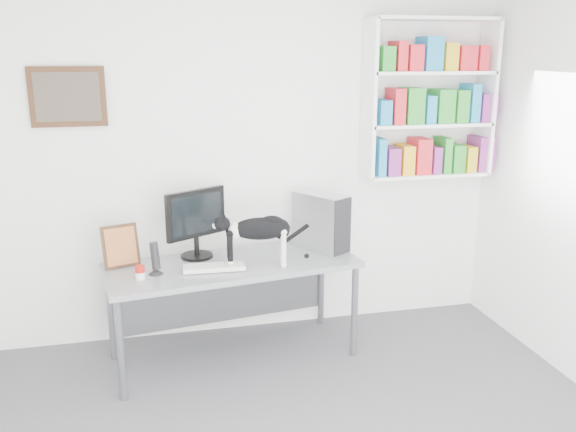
{
  "coord_description": "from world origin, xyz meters",
  "views": [
    {
      "loc": [
        -0.78,
        -2.62,
        2.2
      ],
      "look_at": [
        0.19,
        1.53,
        1.06
      ],
      "focal_mm": 38.0,
      "sensor_mm": 36.0,
      "label": 1
    }
  ],
  "objects_px": {
    "cat": "(259,241)",
    "pc_tower": "(321,221)",
    "desk": "(233,310)",
    "monitor": "(196,223)",
    "leaning_print": "(120,245)",
    "keyboard": "(214,267)",
    "soup_can": "(140,272)",
    "speaker": "(155,258)",
    "bookshelf": "(429,99)"
  },
  "relations": [
    {
      "from": "cat",
      "to": "pc_tower",
      "type": "bearing_deg",
      "value": 33.85
    },
    {
      "from": "desk",
      "to": "pc_tower",
      "type": "relative_size",
      "value": 4.11
    },
    {
      "from": "monitor",
      "to": "leaning_print",
      "type": "bearing_deg",
      "value": 158.36
    },
    {
      "from": "desk",
      "to": "keyboard",
      "type": "relative_size",
      "value": 4.2
    },
    {
      "from": "keyboard",
      "to": "monitor",
      "type": "bearing_deg",
      "value": 110.83
    },
    {
      "from": "pc_tower",
      "to": "leaning_print",
      "type": "height_order",
      "value": "pc_tower"
    },
    {
      "from": "monitor",
      "to": "soup_can",
      "type": "height_order",
      "value": "monitor"
    },
    {
      "from": "pc_tower",
      "to": "speaker",
      "type": "relative_size",
      "value": 1.85
    },
    {
      "from": "soup_can",
      "to": "bookshelf",
      "type": "bearing_deg",
      "value": 13.27
    },
    {
      "from": "bookshelf",
      "to": "cat",
      "type": "xyz_separation_m",
      "value": [
        -1.46,
        -0.47,
        -0.92
      ]
    },
    {
      "from": "bookshelf",
      "to": "desk",
      "type": "xyz_separation_m",
      "value": [
        -1.63,
        -0.35,
        -1.48
      ]
    },
    {
      "from": "keyboard",
      "to": "pc_tower",
      "type": "bearing_deg",
      "value": 21.58
    },
    {
      "from": "soup_can",
      "to": "leaning_print",
      "type": "bearing_deg",
      "value": 113.6
    },
    {
      "from": "pc_tower",
      "to": "cat",
      "type": "bearing_deg",
      "value": 177.04
    },
    {
      "from": "bookshelf",
      "to": "keyboard",
      "type": "bearing_deg",
      "value": -165.36
    },
    {
      "from": "leaning_print",
      "to": "soup_can",
      "type": "bearing_deg",
      "value": -83.52
    },
    {
      "from": "leaning_print",
      "to": "pc_tower",
      "type": "bearing_deg",
      "value": -14.53
    },
    {
      "from": "desk",
      "to": "pc_tower",
      "type": "height_order",
      "value": "pc_tower"
    },
    {
      "from": "speaker",
      "to": "cat",
      "type": "height_order",
      "value": "cat"
    },
    {
      "from": "pc_tower",
      "to": "cat",
      "type": "distance_m",
      "value": 0.61
    },
    {
      "from": "speaker",
      "to": "leaning_print",
      "type": "height_order",
      "value": "leaning_print"
    },
    {
      "from": "keyboard",
      "to": "cat",
      "type": "height_order",
      "value": "cat"
    },
    {
      "from": "leaning_print",
      "to": "soup_can",
      "type": "relative_size",
      "value": 3.31
    },
    {
      "from": "bookshelf",
      "to": "desk",
      "type": "distance_m",
      "value": 2.23
    },
    {
      "from": "monitor",
      "to": "keyboard",
      "type": "xyz_separation_m",
      "value": [
        0.09,
        -0.29,
        -0.24
      ]
    },
    {
      "from": "leaning_print",
      "to": "monitor",
      "type": "bearing_deg",
      "value": -9.27
    },
    {
      "from": "cat",
      "to": "leaning_print",
      "type": "bearing_deg",
      "value": 172.18
    },
    {
      "from": "monitor",
      "to": "speaker",
      "type": "relative_size",
      "value": 2.22
    },
    {
      "from": "pc_tower",
      "to": "monitor",
      "type": "bearing_deg",
      "value": 148.21
    },
    {
      "from": "desk",
      "to": "pc_tower",
      "type": "xyz_separation_m",
      "value": [
        0.71,
        0.17,
        0.59
      ]
    },
    {
      "from": "bookshelf",
      "to": "soup_can",
      "type": "xyz_separation_m",
      "value": [
        -2.27,
        -0.54,
        -1.06
      ]
    },
    {
      "from": "bookshelf",
      "to": "speaker",
      "type": "bearing_deg",
      "value": -167.91
    },
    {
      "from": "monitor",
      "to": "pc_tower",
      "type": "bearing_deg",
      "value": -29.91
    },
    {
      "from": "bookshelf",
      "to": "speaker",
      "type": "xyz_separation_m",
      "value": [
        -2.17,
        -0.46,
        -0.99
      ]
    },
    {
      "from": "desk",
      "to": "speaker",
      "type": "xyz_separation_m",
      "value": [
        -0.54,
        -0.11,
        0.49
      ]
    },
    {
      "from": "keyboard",
      "to": "speaker",
      "type": "xyz_separation_m",
      "value": [
        -0.4,
        -0.0,
        0.1
      ]
    },
    {
      "from": "desk",
      "to": "leaning_print",
      "type": "distance_m",
      "value": 0.94
    },
    {
      "from": "pc_tower",
      "to": "cat",
      "type": "relative_size",
      "value": 0.72
    },
    {
      "from": "keyboard",
      "to": "soup_can",
      "type": "distance_m",
      "value": 0.51
    },
    {
      "from": "bookshelf",
      "to": "pc_tower",
      "type": "distance_m",
      "value": 1.3
    },
    {
      "from": "speaker",
      "to": "cat",
      "type": "distance_m",
      "value": 0.71
    },
    {
      "from": "speaker",
      "to": "desk",
      "type": "bearing_deg",
      "value": -14.78
    },
    {
      "from": "pc_tower",
      "to": "soup_can",
      "type": "bearing_deg",
      "value": 163.42
    },
    {
      "from": "speaker",
      "to": "soup_can",
      "type": "height_order",
      "value": "speaker"
    },
    {
      "from": "keyboard",
      "to": "cat",
      "type": "xyz_separation_m",
      "value": [
        0.32,
        -0.01,
        0.17
      ]
    },
    {
      "from": "bookshelf",
      "to": "monitor",
      "type": "bearing_deg",
      "value": -174.69
    },
    {
      "from": "speaker",
      "to": "leaning_print",
      "type": "bearing_deg",
      "value": 109.93
    },
    {
      "from": "bookshelf",
      "to": "cat",
      "type": "bearing_deg",
      "value": -162.17
    },
    {
      "from": "keyboard",
      "to": "leaning_print",
      "type": "height_order",
      "value": "leaning_print"
    },
    {
      "from": "keyboard",
      "to": "leaning_print",
      "type": "bearing_deg",
      "value": 164.06
    }
  ]
}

